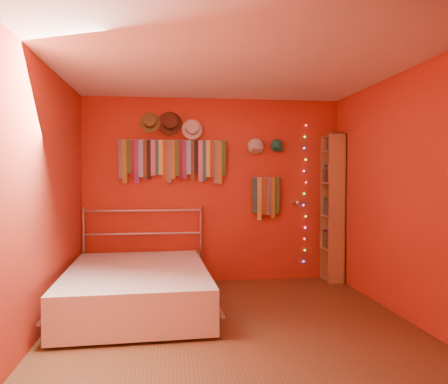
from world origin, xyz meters
name	(u,v)px	position (x,y,z in m)	size (l,w,h in m)	color
ground	(231,323)	(0.00, 0.00, 0.00)	(3.50, 3.50, 0.00)	brown
back_wall	(214,190)	(0.00, 1.75, 1.25)	(3.50, 0.02, 2.50)	#A7231A
right_wall	(401,195)	(1.75, 0.00, 1.25)	(0.02, 3.50, 2.50)	#A7231A
left_wall	(44,197)	(-1.75, 0.00, 1.25)	(0.02, 3.50, 2.50)	#A7231A
ceiling	(232,66)	(0.00, 0.00, 2.50)	(3.50, 3.50, 0.02)	white
tie_rack	(173,159)	(-0.55, 1.68, 1.68)	(1.45, 0.03, 0.60)	#A7A7AC
small_tie_rack	(266,196)	(0.72, 1.68, 1.17)	(0.40, 0.03, 0.59)	#A7A7AC
fedora_olive	(150,122)	(-0.85, 1.66, 2.16)	(0.28, 0.15, 0.27)	brown
fedora_brown	(170,123)	(-0.59, 1.65, 2.15)	(0.33, 0.18, 0.32)	#422417
fedora_white	(192,129)	(-0.29, 1.66, 2.08)	(0.28, 0.15, 0.27)	beige
cap_white	(256,146)	(0.57, 1.70, 1.85)	(0.20, 0.25, 0.20)	silver
cap_green	(277,146)	(0.87, 1.70, 1.86)	(0.18, 0.22, 0.18)	#1A7756
fairy_lights	(305,194)	(1.28, 1.71, 1.20)	(0.06, 0.02, 1.93)	#FF3333
reading_lamp	(297,203)	(1.11, 1.52, 1.08)	(0.07, 0.29, 0.09)	#A7A7AC
bookshelf	(336,207)	(1.66, 1.53, 1.02)	(0.25, 0.34, 2.00)	olive
bed	(137,287)	(-0.95, 0.56, 0.24)	(1.65, 2.18, 1.04)	#A7A7AC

